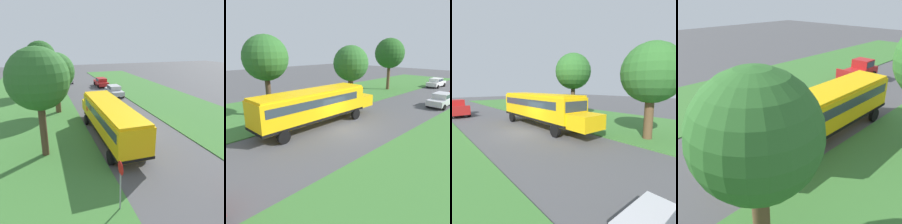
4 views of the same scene
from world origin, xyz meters
The scene contains 8 objects.
ground_plane centered at (0.00, 0.00, 0.00)m, with size 120.00×120.00×0.00m, color #4C4C4F.
grass_verge centered at (-10.00, 0.00, 0.04)m, with size 12.00×80.00×0.08m, color #3D7533.
school_bus centered at (-2.51, -1.10, 1.92)m, with size 2.84×12.42×3.16m.
car_silver_nearest centered at (2.80, 13.52, 0.88)m, with size 2.02×4.40×1.56m.
car_white_furthest centered at (-2.80, 26.56, 0.88)m, with size 2.02×4.40×1.56m.
oak_tree_beside_bus centered at (-7.89, -2.46, 5.57)m, with size 4.24×4.24×7.79m.
oak_tree_roadside_mid centered at (-5.99, 7.64, 4.85)m, with size 4.23×4.23×6.91m.
oak_tree_far_end centered at (-7.41, 18.34, 5.78)m, with size 4.63×4.63×8.11m.
Camera 2 is at (11.46, -12.61, 6.50)m, focal length 35.00 mm.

